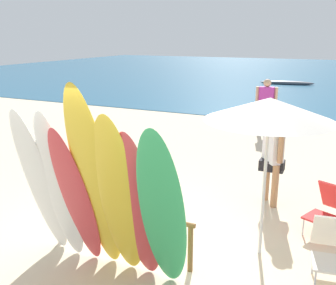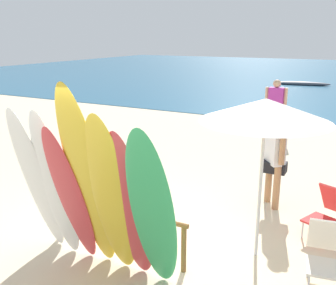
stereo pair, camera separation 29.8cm
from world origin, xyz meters
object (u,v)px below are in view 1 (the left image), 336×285
Objects in this scene: surfboard_white_0 at (41,185)px; beach_chair_striped at (333,247)px; surfboard_white_1 at (60,189)px; surfboard_yellow_4 at (120,200)px; beachgoer_strolling at (266,103)px; surfboard_red_2 at (76,199)px; distant_boat at (287,83)px; surfboard_green_6 at (163,214)px; surfboard_rack at (122,220)px; surfboard_yellow_3 at (95,184)px; beach_chair_red at (330,207)px; beach_umbrella at (270,109)px; beachgoer_by_water at (273,154)px; surfboard_red_5 at (138,209)px.

surfboard_white_0 is 3.89m from beach_chair_striped.
surfboard_yellow_4 reaches higher than surfboard_white_1.
beachgoer_strolling is (0.11, 8.34, -0.12)m from surfboard_yellow_4.
surfboard_red_2 reaches higher than beachgoer_strolling.
beachgoer_strolling is at bearing -84.64° from distant_boat.
surfboard_green_6 reaches higher than beachgoer_strolling.
beach_chair_striped is at bearing 21.33° from surfboard_white_0.
surfboard_yellow_3 is at bearing -86.68° from surfboard_rack.
surfboard_white_1 reaches higher than beach_chair_red.
beach_chair_red is at bearing -79.90° from distant_boat.
surfboard_white_1 reaches higher than beach_chair_striped.
surfboard_rack is at bearing 34.01° from surfboard_white_0.
surfboard_yellow_3 is at bearing -112.30° from beach_chair_red.
surfboard_yellow_4 reaches higher than surfboard_rack.
surfboard_yellow_3 is at bearing -1.23° from surfboard_white_0.
surfboard_yellow_3 reaches higher than distant_boat.
surfboard_yellow_3 is at bearing -140.44° from beach_umbrella.
beach_chair_striped reaches higher than distant_boat.
beach_chair_striped is (3.30, 1.20, -0.66)m from surfboard_white_1.
surfboard_red_2 is at bearing -117.29° from surfboard_rack.
surfboard_rack is at bearing 111.32° from beachgoer_by_water.
beach_umbrella is at bearing 54.23° from surfboard_green_6.
surfboard_rack is 0.66× the size of distant_boat.
surfboard_yellow_4 is at bearing -86.99° from distant_boat.
beach_chair_striped is at bearing 20.88° from surfboard_yellow_4.
surfboard_yellow_4 is 0.60m from surfboard_green_6.
beach_umbrella is (1.45, 1.39, 0.97)m from surfboard_yellow_4.
beachgoer_by_water is at bearing 74.04° from surfboard_red_5.
beach_chair_striped is (0.10, -1.25, 0.00)m from beach_chair_red.
surfboard_green_6 is (1.51, -0.06, -0.01)m from surfboard_white_1.
beach_umbrella is at bearing 37.46° from surfboard_red_2.
beach_umbrella reaches higher than beach_chair_red.
surfboard_white_1 is at bearing 168.03° from surfboard_yellow_3.
surfboard_green_6 is 2.76× the size of beach_chair_striped.
surfboard_white_0 is at bearing -153.06° from beach_umbrella.
distant_boat is (-2.39, 18.59, -0.84)m from beachgoer_by_water.
beachgoer_strolling reaches higher than beach_chair_striped.
surfboard_white_1 reaches higher than surfboard_red_5.
surfboard_white_0 is 1.07× the size of surfboard_red_2.
beach_umbrella is (0.85, 1.45, 1.01)m from surfboard_green_6.
surfboard_green_6 reaches higher than beach_chair_striped.
beach_umbrella reaches higher than surfboard_white_1.
surfboard_white_0 reaches higher than beach_chair_red.
beach_chair_red is 1.26m from beach_chair_striped.
beachgoer_strolling is at bearing 81.90° from surfboard_white_1.
beach_chair_striped is (2.73, 0.64, -0.10)m from surfboard_rack.
beach_chair_striped is at bearing -11.06° from beach_umbrella.
surfboard_yellow_4 is at bearing 4.17° from surfboard_yellow_3.
distant_boat is at bearing -30.27° from beachgoer_by_water.
surfboard_white_0 reaches higher than distant_boat.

